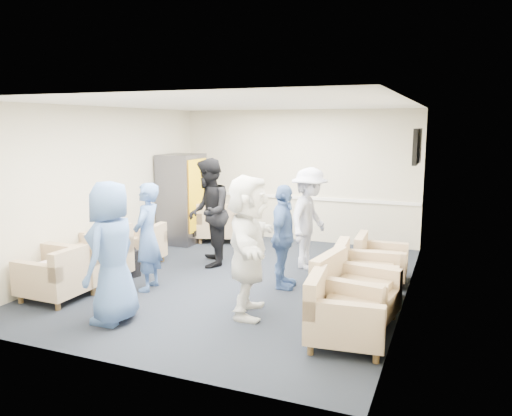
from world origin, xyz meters
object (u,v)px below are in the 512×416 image
at_px(armchair_corner, 219,224).
at_px(person_back_left, 209,213).
at_px(person_mid_right, 283,237).
at_px(person_front_right, 248,246).
at_px(armchair_left_mid, 93,260).
at_px(armchair_right_far, 378,262).
at_px(armchair_right_midnear, 351,295).
at_px(armchair_right_midfar, 362,277).
at_px(person_front_left, 112,253).
at_px(person_back_right, 309,218).
at_px(person_mid_left, 147,237).
at_px(vending_machine, 182,199).
at_px(armchair_right_near, 341,316).
at_px(armchair_left_near, 60,277).
at_px(armchair_left_far, 140,248).

xyz_separation_m(armchair_corner, person_back_left, (0.64, -1.70, 0.57)).
xyz_separation_m(person_mid_right, person_front_right, (-0.06, -1.17, 0.13)).
relative_size(armchair_left_mid, armchair_corner, 0.88).
bearing_deg(armchair_right_far, person_back_left, 91.22).
height_order(armchair_right_midnear, person_front_right, person_front_right).
xyz_separation_m(armchair_right_midfar, person_front_right, (-1.26, -1.03, 0.56)).
xyz_separation_m(armchair_left_mid, person_mid_right, (2.71, 0.94, 0.39)).
bearing_deg(person_front_left, person_back_right, 148.44).
xyz_separation_m(person_front_left, person_mid_right, (1.51, 2.00, -0.10)).
bearing_deg(person_mid_left, person_front_right, 67.46).
bearing_deg(person_back_right, armchair_right_midfar, -132.18).
bearing_deg(armchair_corner, vending_machine, 12.73).
bearing_deg(armchair_left_mid, armchair_right_near, 81.39).
bearing_deg(armchair_right_near, person_front_left, 92.19).
relative_size(armchair_corner, person_front_left, 0.63).
height_order(armchair_right_near, person_back_left, person_back_left).
bearing_deg(armchair_corner, person_mid_right, 115.10).
relative_size(armchair_left_near, person_back_right, 0.49).
relative_size(armchair_corner, person_back_left, 0.60).
distance_m(armchair_left_mid, person_back_right, 3.50).
xyz_separation_m(armchair_right_midfar, person_back_left, (-2.76, 0.79, 0.58)).
height_order(armchair_left_far, person_back_right, person_back_right).
bearing_deg(armchair_left_near, armchair_right_far, 123.49).
distance_m(person_back_right, person_front_right, 2.30).
relative_size(armchair_left_near, armchair_right_near, 0.91).
distance_m(person_mid_left, person_back_left, 1.50).
relative_size(armchair_left_near, person_front_right, 0.46).
height_order(armchair_right_midnear, armchair_right_midfar, armchair_right_midnear).
bearing_deg(person_mid_right, armchair_left_mid, 102.12).
distance_m(person_back_right, person_mid_right, 1.14).
xyz_separation_m(armchair_corner, person_mid_right, (2.20, -2.36, 0.42)).
height_order(armchair_left_near, person_front_left, person_front_left).
bearing_deg(armchair_right_far, person_mid_left, 115.82).
distance_m(armchair_corner, person_back_left, 1.91).
distance_m(armchair_left_mid, person_front_right, 2.71).
height_order(armchair_right_near, person_mid_right, person_mid_right).
relative_size(person_mid_left, person_mid_right, 1.02).
bearing_deg(armchair_left_near, armchair_right_midnear, 101.40).
bearing_deg(armchair_left_mid, person_back_left, 145.47).
distance_m(armchair_left_far, armchair_right_far, 3.98).
relative_size(armchair_left_far, armchair_right_far, 1.01).
bearing_deg(armchair_corner, armchair_right_near, 112.97).
height_order(armchair_left_far, person_mid_left, person_mid_left).
distance_m(armchair_corner, vending_machine, 0.94).
distance_m(armchair_right_near, armchair_corner, 5.25).
height_order(vending_machine, person_front_right, vending_machine).
height_order(armchair_left_mid, person_back_left, person_back_left).
distance_m(armchair_corner, person_front_right, 4.16).
bearing_deg(person_mid_right, person_mid_left, 107.18).
height_order(armchair_right_near, person_back_right, person_back_right).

